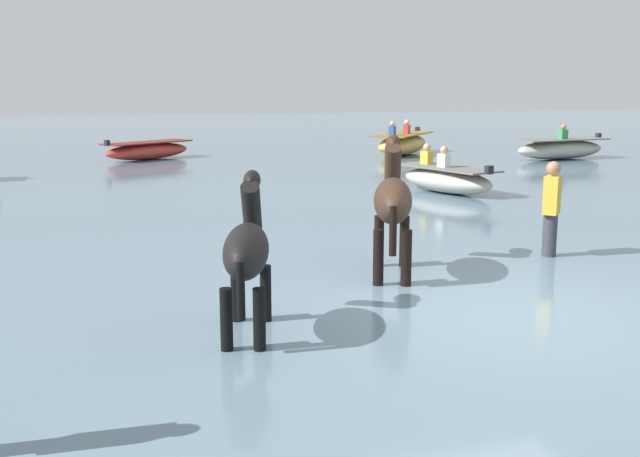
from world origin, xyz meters
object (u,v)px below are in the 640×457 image
boat_far_inshore (403,144)px  boat_distant_west (148,151)px  boat_near_port (447,179)px  horse_lead_dark_bay (393,203)px  person_wading_mid (551,215)px  horse_trailing_black (247,254)px  boat_far_offshore (560,149)px

boat_far_inshore → boat_distant_west: bearing=175.4°
boat_near_port → boat_far_inshore: bearing=74.1°
horse_lead_dark_bay → person_wading_mid: 2.59m
horse_lead_dark_bay → boat_far_inshore: 17.01m
boat_far_inshore → horse_lead_dark_bay: bearing=-112.5°
horse_trailing_black → boat_near_port: size_ratio=0.64×
boat_distant_west → boat_far_inshore: 8.70m
boat_distant_west → boat_far_offshore: bearing=-15.5°
boat_far_inshore → person_wading_mid: person_wading_mid is taller
horse_lead_dark_bay → boat_distant_west: 16.57m
horse_trailing_black → boat_near_port: horse_trailing_black is taller
boat_near_port → person_wading_mid: size_ratio=1.74×
horse_lead_dark_bay → boat_near_port: size_ratio=0.71×
person_wading_mid → horse_lead_dark_bay: bearing=-172.2°
horse_lead_dark_bay → boat_far_inshore: size_ratio=0.56×
boat_far_offshore → person_wading_mid: bearing=-123.8°
boat_far_offshore → person_wading_mid: size_ratio=2.18×
boat_far_inshore → boat_near_port: bearing=-105.9°
horse_lead_dark_bay → boat_far_offshore: size_ratio=0.57×
boat_distant_west → boat_far_inshore: bearing=-4.6°
horse_lead_dark_bay → boat_distant_west: horse_lead_dark_bay is taller
boat_far_inshore → boat_far_offshore: (4.37, -2.92, -0.04)m
boat_far_offshore → person_wading_mid: (-8.34, -12.44, 0.27)m
person_wading_mid → horse_trailing_black: bearing=-155.6°
boat_distant_west → boat_near_port: 11.47m
horse_lead_dark_bay → boat_far_inshore: (6.51, 15.71, -0.56)m
boat_far_offshore → boat_far_inshore: bearing=146.3°
horse_lead_dark_bay → horse_trailing_black: 2.87m
horse_lead_dark_bay → horse_trailing_black: size_ratio=1.12×
boat_far_offshore → person_wading_mid: person_wading_mid is taller
boat_far_inshore → boat_far_offshore: bearing=-33.7°
horse_lead_dark_bay → person_wading_mid: size_ratio=1.24×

